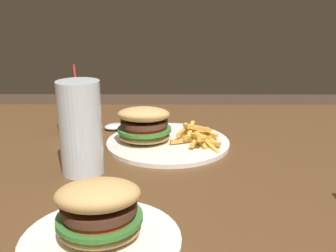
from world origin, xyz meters
name	(u,v)px	position (x,y,z in m)	size (l,w,h in m)	color
dining_table	(183,230)	(0.00, 0.00, 0.61)	(1.33, 1.13, 0.74)	brown
meal_plate_near	(157,133)	(0.06, -0.16, 0.78)	(0.30, 0.30, 0.11)	white
beer_glass	(81,130)	(0.21, 0.00, 0.84)	(0.08, 0.08, 0.19)	silver
juice_glass	(72,112)	(0.29, -0.25, 0.80)	(0.07, 0.07, 0.18)	silver
spoon	(117,126)	(0.17, -0.29, 0.75)	(0.17, 0.12, 0.02)	silver
meal_plate_far	(100,221)	(0.13, 0.26, 0.78)	(0.23, 0.23, 0.11)	white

